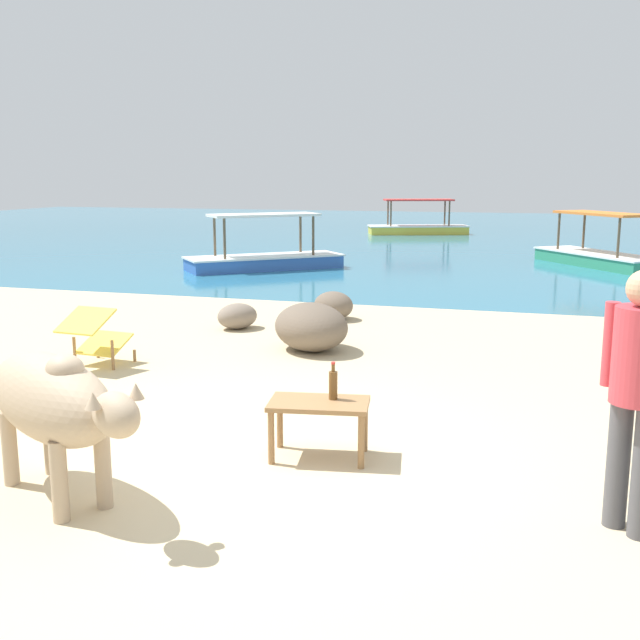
{
  "coord_description": "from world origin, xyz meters",
  "views": [
    {
      "loc": [
        2.11,
        -5.15,
        2.2
      ],
      "look_at": [
        -0.29,
        3.0,
        0.55
      ],
      "focal_mm": 42.21,
      "sensor_mm": 36.0,
      "label": 1
    }
  ],
  "objects_px": {
    "bottle": "(333,384)",
    "boat_yellow": "(418,227)",
    "boat_green": "(599,255)",
    "deck_chair_near": "(95,334)",
    "cow": "(54,401)",
    "low_bench_table": "(319,411)",
    "person_standing": "(638,382)",
    "boat_blue": "(264,257)"
  },
  "relations": [
    {
      "from": "low_bench_table",
      "to": "boat_blue",
      "type": "xyz_separation_m",
      "value": [
        -4.65,
        11.18,
        -0.13
      ]
    },
    {
      "from": "low_bench_table",
      "to": "boat_green",
      "type": "xyz_separation_m",
      "value": [
        2.92,
        14.06,
        -0.13
      ]
    },
    {
      "from": "boat_yellow",
      "to": "boat_green",
      "type": "height_order",
      "value": "same"
    },
    {
      "from": "low_bench_table",
      "to": "boat_green",
      "type": "bearing_deg",
      "value": 69.29
    },
    {
      "from": "bottle",
      "to": "low_bench_table",
      "type": "bearing_deg",
      "value": -136.16
    },
    {
      "from": "bottle",
      "to": "deck_chair_near",
      "type": "height_order",
      "value": "bottle"
    },
    {
      "from": "deck_chair_near",
      "to": "boat_green",
      "type": "height_order",
      "value": "boat_green"
    },
    {
      "from": "low_bench_table",
      "to": "bottle",
      "type": "height_order",
      "value": "bottle"
    },
    {
      "from": "cow",
      "to": "boat_blue",
      "type": "xyz_separation_m",
      "value": [
        -3.17,
        12.39,
        -0.43
      ]
    },
    {
      "from": "bottle",
      "to": "boat_blue",
      "type": "xyz_separation_m",
      "value": [
        -4.74,
        11.1,
        -0.32
      ]
    },
    {
      "from": "bottle",
      "to": "person_standing",
      "type": "relative_size",
      "value": 0.18
    },
    {
      "from": "bottle",
      "to": "deck_chair_near",
      "type": "bearing_deg",
      "value": 150.48
    },
    {
      "from": "deck_chair_near",
      "to": "person_standing",
      "type": "xyz_separation_m",
      "value": [
        5.39,
        -2.6,
        0.56
      ]
    },
    {
      "from": "low_bench_table",
      "to": "deck_chair_near",
      "type": "relative_size",
      "value": 1.02
    },
    {
      "from": "bottle",
      "to": "boat_yellow",
      "type": "bearing_deg",
      "value": 97.48
    },
    {
      "from": "cow",
      "to": "bottle",
      "type": "bearing_deg",
      "value": 69.79
    },
    {
      "from": "boat_yellow",
      "to": "boat_green",
      "type": "bearing_deg",
      "value": -75.61
    },
    {
      "from": "deck_chair_near",
      "to": "boat_yellow",
      "type": "distance_m",
      "value": 20.77
    },
    {
      "from": "low_bench_table",
      "to": "boat_yellow",
      "type": "height_order",
      "value": "boat_yellow"
    },
    {
      "from": "boat_yellow",
      "to": "boat_blue",
      "type": "bearing_deg",
      "value": -118.06
    },
    {
      "from": "person_standing",
      "to": "boat_blue",
      "type": "xyz_separation_m",
      "value": [
        -6.81,
        11.82,
        -0.7
      ]
    },
    {
      "from": "cow",
      "to": "deck_chair_near",
      "type": "distance_m",
      "value": 3.63
    },
    {
      "from": "boat_green",
      "to": "person_standing",
      "type": "bearing_deg",
      "value": 141.12
    },
    {
      "from": "boat_yellow",
      "to": "cow",
      "type": "bearing_deg",
      "value": -106.02
    },
    {
      "from": "low_bench_table",
      "to": "bottle",
      "type": "distance_m",
      "value": 0.23
    },
    {
      "from": "deck_chair_near",
      "to": "boat_blue",
      "type": "xyz_separation_m",
      "value": [
        -1.42,
        9.22,
        -0.13
      ]
    },
    {
      "from": "boat_blue",
      "to": "low_bench_table",
      "type": "bearing_deg",
      "value": -108.19
    },
    {
      "from": "deck_chair_near",
      "to": "cow",
      "type": "bearing_deg",
      "value": -146.66
    },
    {
      "from": "boat_blue",
      "to": "boat_yellow",
      "type": "distance_m",
      "value": 11.68
    },
    {
      "from": "cow",
      "to": "low_bench_table",
      "type": "bearing_deg",
      "value": 69.51
    },
    {
      "from": "cow",
      "to": "low_bench_table",
      "type": "xyz_separation_m",
      "value": [
        1.48,
        1.21,
        -0.31
      ]
    },
    {
      "from": "cow",
      "to": "boat_yellow",
      "type": "relative_size",
      "value": 0.46
    },
    {
      "from": "person_standing",
      "to": "bottle",
      "type": "bearing_deg",
      "value": 112.91
    },
    {
      "from": "deck_chair_near",
      "to": "boat_green",
      "type": "relative_size",
      "value": 0.22
    },
    {
      "from": "cow",
      "to": "boat_green",
      "type": "relative_size",
      "value": 0.48
    },
    {
      "from": "bottle",
      "to": "boat_yellow",
      "type": "height_order",
      "value": "boat_yellow"
    },
    {
      "from": "cow",
      "to": "boat_yellow",
      "type": "distance_m",
      "value": 23.98
    },
    {
      "from": "low_bench_table",
      "to": "person_standing",
      "type": "distance_m",
      "value": 2.33
    },
    {
      "from": "cow",
      "to": "boat_green",
      "type": "height_order",
      "value": "boat_green"
    },
    {
      "from": "boat_blue",
      "to": "boat_yellow",
      "type": "relative_size",
      "value": 0.92
    },
    {
      "from": "person_standing",
      "to": "boat_green",
      "type": "relative_size",
      "value": 0.44
    },
    {
      "from": "bottle",
      "to": "person_standing",
      "type": "distance_m",
      "value": 2.23
    }
  ]
}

